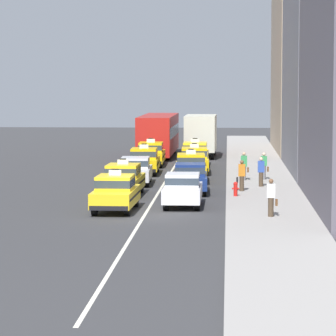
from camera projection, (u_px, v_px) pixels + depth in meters
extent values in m
plane|color=#353538|center=(144.00, 215.00, 44.00)|extent=(160.00, 160.00, 0.00)
cube|color=silver|center=(170.00, 173.00, 63.88)|extent=(0.14, 80.00, 0.01)
cube|color=#9E9993|center=(260.00, 180.00, 58.57)|extent=(4.00, 90.00, 0.15)
cube|color=tan|center=(313.00, 15.00, 81.60)|extent=(6.00, 17.99, 22.56)
cylinder|color=black|center=(105.00, 200.00, 47.02)|extent=(0.26, 0.65, 0.64)
cylinder|color=black|center=(136.00, 200.00, 46.90)|extent=(0.26, 0.65, 0.64)
cylinder|color=black|center=(94.00, 208.00, 43.99)|extent=(0.26, 0.65, 0.64)
cylinder|color=black|center=(127.00, 209.00, 43.86)|extent=(0.26, 0.65, 0.64)
cube|color=yellow|center=(116.00, 197.00, 45.41)|extent=(1.91, 4.54, 0.70)
cube|color=black|center=(116.00, 195.00, 45.41)|extent=(1.92, 4.18, 0.10)
cube|color=yellow|center=(115.00, 182.00, 45.20)|extent=(1.65, 2.14, 0.64)
cube|color=#2D3842|center=(115.00, 182.00, 45.20)|extent=(1.67, 2.16, 0.35)
cube|color=white|center=(115.00, 173.00, 45.16)|extent=(0.56, 0.13, 0.24)
cube|color=black|center=(115.00, 169.00, 45.15)|extent=(0.32, 0.12, 0.06)
cube|color=black|center=(122.00, 196.00, 47.63)|extent=(1.71, 0.18, 0.20)
cube|color=black|center=(109.00, 208.00, 43.24)|extent=(1.71, 0.18, 0.20)
cylinder|color=black|center=(113.00, 187.00, 52.90)|extent=(0.26, 0.65, 0.64)
cylinder|color=black|center=(141.00, 187.00, 52.77)|extent=(0.26, 0.65, 0.64)
cylinder|color=black|center=(105.00, 193.00, 49.86)|extent=(0.26, 0.65, 0.64)
cylinder|color=black|center=(134.00, 193.00, 49.73)|extent=(0.26, 0.65, 0.64)
cube|color=yellow|center=(123.00, 183.00, 51.28)|extent=(1.91, 4.54, 0.70)
cube|color=black|center=(123.00, 182.00, 51.28)|extent=(1.92, 4.18, 0.10)
cube|color=yellow|center=(123.00, 170.00, 51.08)|extent=(1.65, 2.14, 0.64)
cube|color=#2D3842|center=(123.00, 170.00, 51.08)|extent=(1.67, 2.16, 0.35)
cube|color=white|center=(123.00, 162.00, 51.04)|extent=(0.56, 0.13, 0.24)
cube|color=black|center=(123.00, 159.00, 51.02)|extent=(0.32, 0.12, 0.06)
cube|color=black|center=(129.00, 183.00, 53.50)|extent=(1.71, 0.18, 0.20)
cube|color=black|center=(118.00, 193.00, 49.11)|extent=(1.71, 0.18, 0.20)
cylinder|color=black|center=(125.00, 177.00, 58.31)|extent=(0.26, 0.65, 0.64)
cylinder|color=black|center=(149.00, 177.00, 58.27)|extent=(0.26, 0.65, 0.64)
cylinder|color=black|center=(121.00, 182.00, 55.49)|extent=(0.26, 0.65, 0.64)
cylinder|color=black|center=(147.00, 182.00, 55.44)|extent=(0.26, 0.65, 0.64)
cube|color=silver|center=(135.00, 173.00, 56.85)|extent=(1.88, 4.35, 0.66)
cube|color=silver|center=(135.00, 162.00, 56.69)|extent=(1.61, 1.94, 0.60)
cube|color=#2D3842|center=(135.00, 162.00, 56.69)|extent=(1.63, 1.96, 0.33)
cylinder|color=black|center=(134.00, 167.00, 64.71)|extent=(0.26, 0.65, 0.64)
cylinder|color=black|center=(157.00, 167.00, 64.66)|extent=(0.26, 0.65, 0.64)
cylinder|color=black|center=(131.00, 171.00, 61.67)|extent=(0.26, 0.65, 0.64)
cylinder|color=black|center=(155.00, 171.00, 61.61)|extent=(0.26, 0.65, 0.64)
cube|color=yellow|center=(144.00, 164.00, 63.13)|extent=(1.91, 4.54, 0.70)
cube|color=black|center=(144.00, 163.00, 63.13)|extent=(1.92, 4.18, 0.10)
cube|color=yellow|center=(144.00, 153.00, 62.92)|extent=(1.65, 2.14, 0.64)
cube|color=#2D3842|center=(144.00, 153.00, 62.92)|extent=(1.67, 2.16, 0.35)
cube|color=white|center=(144.00, 146.00, 62.88)|extent=(0.56, 0.13, 0.24)
cube|color=black|center=(144.00, 144.00, 62.87)|extent=(0.32, 0.12, 0.06)
cube|color=black|center=(146.00, 165.00, 65.35)|extent=(1.71, 0.18, 0.20)
cube|color=black|center=(142.00, 171.00, 60.95)|extent=(1.71, 0.18, 0.20)
cylinder|color=black|center=(142.00, 160.00, 70.53)|extent=(0.25, 0.64, 0.64)
cylinder|color=black|center=(163.00, 160.00, 70.46)|extent=(0.25, 0.64, 0.64)
cylinder|color=black|center=(139.00, 163.00, 67.48)|extent=(0.25, 0.64, 0.64)
cylinder|color=black|center=(160.00, 163.00, 67.42)|extent=(0.25, 0.64, 0.64)
cube|color=yellow|center=(151.00, 156.00, 68.94)|extent=(1.87, 4.53, 0.70)
cube|color=black|center=(151.00, 156.00, 68.94)|extent=(1.88, 4.17, 0.10)
cube|color=yellow|center=(151.00, 147.00, 68.73)|extent=(1.63, 2.12, 0.64)
cube|color=#2D3842|center=(151.00, 147.00, 68.73)|extent=(1.65, 2.14, 0.35)
cube|color=white|center=(151.00, 141.00, 68.69)|extent=(0.56, 0.13, 0.24)
cube|color=black|center=(151.00, 139.00, 68.68)|extent=(0.32, 0.11, 0.06)
cube|color=black|center=(153.00, 158.00, 71.16)|extent=(1.71, 0.17, 0.20)
cube|color=black|center=(149.00, 163.00, 66.76)|extent=(1.71, 0.17, 0.20)
cylinder|color=black|center=(149.00, 149.00, 81.01)|extent=(0.25, 0.64, 0.64)
cylinder|color=black|center=(174.00, 149.00, 80.87)|extent=(0.25, 0.64, 0.64)
cylinder|color=black|center=(142.00, 156.00, 74.33)|extent=(0.25, 0.64, 0.64)
cylinder|color=black|center=(168.00, 156.00, 74.19)|extent=(0.25, 0.64, 0.64)
cube|color=#B21E19|center=(158.00, 134.00, 77.47)|extent=(2.61, 11.22, 2.90)
cube|color=#2D3842|center=(158.00, 131.00, 77.45)|extent=(2.62, 10.78, 0.84)
cube|color=black|center=(164.00, 116.00, 82.88)|extent=(2.13, 0.10, 0.36)
cylinder|color=black|center=(169.00, 196.00, 48.56)|extent=(0.24, 0.64, 0.64)
cylinder|color=black|center=(199.00, 196.00, 48.48)|extent=(0.24, 0.64, 0.64)
cylinder|color=black|center=(166.00, 203.00, 45.74)|extent=(0.24, 0.64, 0.64)
cylinder|color=black|center=(197.00, 204.00, 45.66)|extent=(0.24, 0.64, 0.64)
cube|color=silver|center=(183.00, 193.00, 47.08)|extent=(1.78, 4.31, 0.66)
cube|color=silver|center=(183.00, 180.00, 46.92)|extent=(1.57, 1.91, 0.60)
cube|color=#2D3842|center=(183.00, 180.00, 46.92)|extent=(1.59, 1.93, 0.33)
cylinder|color=black|center=(177.00, 184.00, 54.06)|extent=(0.26, 0.65, 0.64)
cylinder|color=black|center=(204.00, 184.00, 54.01)|extent=(0.26, 0.65, 0.64)
cylinder|color=black|center=(176.00, 190.00, 51.23)|extent=(0.26, 0.65, 0.64)
cylinder|color=black|center=(204.00, 190.00, 51.19)|extent=(0.26, 0.65, 0.64)
cube|color=navy|center=(190.00, 181.00, 52.59)|extent=(1.89, 4.35, 0.66)
cube|color=navy|center=(190.00, 169.00, 52.44)|extent=(1.62, 1.95, 0.60)
cube|color=#2D3842|center=(190.00, 169.00, 52.44)|extent=(1.64, 1.97, 0.33)
cylinder|color=black|center=(178.00, 174.00, 59.96)|extent=(0.27, 0.65, 0.64)
cylinder|color=black|center=(203.00, 174.00, 59.93)|extent=(0.27, 0.65, 0.64)
cylinder|color=black|center=(178.00, 179.00, 56.91)|extent=(0.27, 0.65, 0.64)
cylinder|color=black|center=(204.00, 179.00, 56.88)|extent=(0.27, 0.65, 0.64)
cube|color=yellow|center=(191.00, 170.00, 58.39)|extent=(1.99, 4.57, 0.70)
cube|color=black|center=(191.00, 170.00, 58.38)|extent=(2.00, 4.21, 0.10)
cube|color=yellow|center=(191.00, 159.00, 58.18)|extent=(1.69, 2.17, 0.64)
cube|color=#2D3842|center=(191.00, 159.00, 58.18)|extent=(1.71, 2.19, 0.35)
cube|color=white|center=(191.00, 152.00, 58.14)|extent=(0.56, 0.14, 0.24)
cube|color=black|center=(191.00, 149.00, 58.13)|extent=(0.32, 0.12, 0.06)
cube|color=black|center=(191.00, 171.00, 60.61)|extent=(1.71, 0.21, 0.20)
cube|color=black|center=(191.00, 178.00, 56.21)|extent=(1.71, 0.21, 0.20)
cylinder|color=black|center=(183.00, 166.00, 65.29)|extent=(0.26, 0.65, 0.64)
cylinder|color=black|center=(206.00, 166.00, 65.25)|extent=(0.26, 0.65, 0.64)
cylinder|color=black|center=(183.00, 170.00, 62.24)|extent=(0.26, 0.65, 0.64)
cylinder|color=black|center=(206.00, 170.00, 62.20)|extent=(0.26, 0.65, 0.64)
cube|color=yellow|center=(194.00, 163.00, 63.71)|extent=(1.96, 4.56, 0.70)
cube|color=black|center=(194.00, 162.00, 63.71)|extent=(1.97, 4.20, 0.10)
cube|color=yellow|center=(194.00, 153.00, 63.50)|extent=(1.67, 2.16, 0.64)
cube|color=#2D3842|center=(194.00, 153.00, 63.50)|extent=(1.69, 2.18, 0.35)
cube|color=white|center=(194.00, 146.00, 63.46)|extent=(0.56, 0.14, 0.24)
cube|color=black|center=(194.00, 143.00, 63.45)|extent=(0.32, 0.12, 0.06)
cube|color=black|center=(194.00, 164.00, 65.94)|extent=(1.71, 0.20, 0.20)
cube|color=black|center=(194.00, 170.00, 61.54)|extent=(1.71, 0.20, 0.20)
cylinder|color=black|center=(186.00, 160.00, 70.55)|extent=(0.24, 0.64, 0.64)
cylinder|color=black|center=(206.00, 160.00, 70.46)|extent=(0.24, 0.64, 0.64)
cylinder|color=black|center=(183.00, 163.00, 67.51)|extent=(0.24, 0.64, 0.64)
cylinder|color=black|center=(205.00, 163.00, 67.42)|extent=(0.24, 0.64, 0.64)
cube|color=yellow|center=(195.00, 156.00, 68.96)|extent=(1.82, 4.51, 0.70)
cube|color=black|center=(195.00, 156.00, 68.95)|extent=(1.84, 4.15, 0.10)
cube|color=yellow|center=(195.00, 147.00, 68.75)|extent=(1.61, 2.11, 0.64)
cube|color=#2D3842|center=(195.00, 147.00, 68.75)|extent=(1.63, 2.13, 0.35)
cube|color=white|center=(195.00, 141.00, 68.71)|extent=(0.56, 0.12, 0.24)
cube|color=black|center=(195.00, 139.00, 68.69)|extent=(0.32, 0.11, 0.06)
cube|color=black|center=(196.00, 158.00, 71.17)|extent=(1.71, 0.15, 0.20)
cube|color=black|center=(194.00, 163.00, 66.78)|extent=(1.71, 0.15, 0.20)
cylinder|color=black|center=(190.00, 151.00, 78.53)|extent=(0.25, 0.64, 0.64)
cylinder|color=black|center=(214.00, 152.00, 78.39)|extent=(0.25, 0.64, 0.64)
cylinder|color=black|center=(187.00, 155.00, 74.66)|extent=(0.25, 0.64, 0.64)
cylinder|color=black|center=(212.00, 155.00, 74.51)|extent=(0.25, 0.64, 0.64)
cube|color=maroon|center=(202.00, 138.00, 79.34)|extent=(2.13, 2.23, 2.10)
cube|color=#2D3842|center=(203.00, 133.00, 80.37)|extent=(1.93, 0.09, 0.76)
cube|color=beige|center=(201.00, 133.00, 76.05)|extent=(2.38, 5.24, 2.70)
cylinder|color=#473828|center=(242.00, 184.00, 52.29)|extent=(0.24, 0.24, 0.78)
cube|color=orange|center=(242.00, 170.00, 52.22)|extent=(0.36, 0.22, 0.64)
sphere|color=brown|center=(242.00, 162.00, 52.19)|extent=(0.20, 0.20, 0.20)
cube|color=black|center=(237.00, 180.00, 52.28)|extent=(0.10, 0.20, 0.28)
cylinder|color=#473828|center=(271.00, 207.00, 42.52)|extent=(0.24, 0.24, 0.82)
cube|color=silver|center=(271.00, 191.00, 42.46)|extent=(0.36, 0.22, 0.60)
sphere|color=brown|center=(271.00, 181.00, 42.42)|extent=(0.20, 0.20, 0.20)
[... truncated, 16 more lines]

